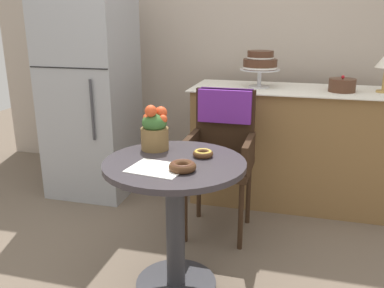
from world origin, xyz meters
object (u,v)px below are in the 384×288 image
object	(u,v)px
refrigerator	(91,90)
donut_mid	(183,166)
tiered_cake_stand	(260,63)
round_layer_cake	(342,85)
cafe_table	(175,200)
wicker_chair	(222,138)
donut_front	(203,153)
flower_vase	(155,128)

from	to	relation	value
refrigerator	donut_mid	bearing A→B (deg)	-47.20
tiered_cake_stand	round_layer_cake	bearing A→B (deg)	-4.25
donut_mid	tiered_cake_stand	distance (m)	1.47
cafe_table	wicker_chair	size ratio (longest dim) A/B	0.75
donut_front	donut_mid	xyz separation A→B (m)	(-0.04, -0.22, 0.00)
wicker_chair	donut_mid	size ratio (longest dim) A/B	7.32
wicker_chair	donut_front	world-z (taller)	wicker_chair
donut_front	refrigerator	bearing A→B (deg)	139.67
cafe_table	refrigerator	size ratio (longest dim) A/B	0.42
round_layer_cake	refrigerator	world-z (taller)	refrigerator
cafe_table	donut_mid	distance (m)	0.27
flower_vase	round_layer_cake	size ratio (longest dim) A/B	1.33
donut_mid	refrigerator	distance (m)	1.66
round_layer_cake	refrigerator	distance (m)	1.92
wicker_chair	refrigerator	distance (m)	1.22
wicker_chair	cafe_table	bearing A→B (deg)	-97.59
tiered_cake_stand	refrigerator	world-z (taller)	refrigerator
flower_vase	tiered_cake_stand	distance (m)	1.24
tiered_cake_stand	round_layer_cake	xyz separation A→B (m)	(0.59, -0.04, -0.14)
donut_front	tiered_cake_stand	distance (m)	1.25
refrigerator	tiered_cake_stand	bearing A→B (deg)	8.62
round_layer_cake	cafe_table	bearing A→B (deg)	-124.50
wicker_chair	refrigerator	xyz separation A→B (m)	(-1.15, 0.36, 0.21)
donut_mid	tiered_cake_stand	xyz separation A→B (m)	(0.19, 1.42, 0.34)
cafe_table	tiered_cake_stand	world-z (taller)	tiered_cake_stand
flower_vase	donut_front	bearing A→B (deg)	-11.51
donut_mid	refrigerator	world-z (taller)	refrigerator
flower_vase	round_layer_cake	xyz separation A→B (m)	(1.03, 1.09, 0.11)
wicker_chair	donut_mid	world-z (taller)	wicker_chair
wicker_chair	round_layer_cake	xyz separation A→B (m)	(0.76, 0.52, 0.31)
donut_mid	round_layer_cake	size ratio (longest dim) A/B	0.69
cafe_table	flower_vase	bearing A→B (deg)	134.76
donut_front	tiered_cake_stand	size ratio (longest dim) A/B	0.35
donut_mid	flower_vase	distance (m)	0.38
refrigerator	round_layer_cake	bearing A→B (deg)	4.66
donut_front	tiered_cake_stand	world-z (taller)	tiered_cake_stand
cafe_table	donut_mid	bearing A→B (deg)	-56.82
donut_front	wicker_chair	bearing A→B (deg)	91.81
round_layer_cake	refrigerator	size ratio (longest dim) A/B	0.11
refrigerator	wicker_chair	bearing A→B (deg)	-17.53
tiered_cake_stand	refrigerator	size ratio (longest dim) A/B	0.18
wicker_chair	round_layer_cake	bearing A→B (deg)	34.45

